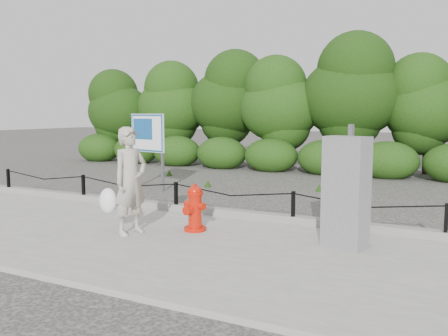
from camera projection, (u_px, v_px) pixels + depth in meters
ground at (176, 215)px, 9.70m from camera, size 90.00×90.00×0.00m
sidewalk at (111, 235)px, 7.92m from camera, size 14.00×4.00×0.08m
curb at (177, 207)px, 9.72m from camera, size 14.00×0.22×0.14m
chain_barrier at (176, 193)px, 9.64m from camera, size 10.06×0.06×0.60m
treeline at (320, 98)px, 17.11m from camera, size 20.04×3.81×4.92m
fire_hydrant at (195, 208)px, 8.04m from camera, size 0.45×0.46×0.81m
pedestrian at (129, 182)px, 7.77m from camera, size 0.79×0.72×1.77m
utility_cabinet at (346, 192)px, 7.01m from camera, size 0.71×0.54×1.83m
advertising_sign at (147, 136)px, 12.80m from camera, size 1.26×0.36×2.05m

